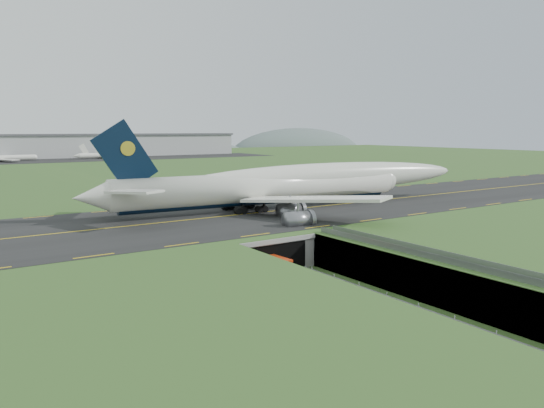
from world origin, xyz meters
TOP-DOWN VIEW (x-y plane):
  - ground at (0.00, 0.00)m, footprint 900.00×900.00m
  - airfield_deck at (0.00, 0.00)m, footprint 800.00×800.00m
  - trench_road at (0.00, -7.50)m, footprint 12.00×75.00m
  - taxiway at (0.00, 33.00)m, footprint 800.00×44.00m
  - tunnel_portal at (0.00, 16.71)m, footprint 17.00×22.30m
  - guideway at (11.00, -19.11)m, footprint 3.00×53.00m
  - jumbo_jet at (23.19, 35.67)m, footprint 101.89×64.02m
  - shuttle_tram at (-2.24, 6.70)m, footprint 3.62×8.27m
  - cargo_terminal at (-0.10, 299.41)m, footprint 320.00×67.00m
  - distant_hills at (64.38, 430.00)m, footprint 700.00×91.00m

SIDE VIEW (x-z plane):
  - distant_hills at x=64.38m, z-range -34.00..26.00m
  - ground at x=0.00m, z-range 0.00..0.00m
  - trench_road at x=0.00m, z-range 0.00..0.20m
  - shuttle_tram at x=-2.24m, z-range 0.16..3.44m
  - airfield_deck at x=0.00m, z-range 0.00..6.00m
  - tunnel_portal at x=0.00m, z-range 0.33..6.33m
  - guideway at x=11.00m, z-range 1.80..8.85m
  - taxiway at x=0.00m, z-range 6.00..6.18m
  - jumbo_jet at x=23.19m, z-range 1.11..22.35m
  - cargo_terminal at x=-0.10m, z-range 6.16..21.76m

